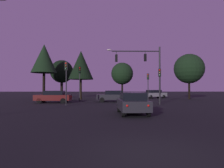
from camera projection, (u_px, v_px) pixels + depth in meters
ground_plane at (114, 100)px, 29.82m from camera, size 168.00×168.00×0.00m
traffic_signal_mast_arm at (145, 64)px, 24.13m from camera, size 6.62×0.42×6.95m
traffic_light_corner_left at (160, 79)px, 21.82m from camera, size 0.35×0.38×4.01m
traffic_light_corner_right at (80, 77)px, 26.97m from camera, size 0.35×0.38×4.80m
traffic_light_median at (66, 75)px, 20.77m from camera, size 0.33×0.37×4.62m
traffic_light_far_side at (148, 81)px, 28.90m from camera, size 0.37×0.39×4.02m
car_nearside_lane at (132, 103)px, 13.75m from camera, size 1.99×4.09×1.52m
car_crossing_left at (113, 96)px, 26.28m from camera, size 4.35×1.79×1.52m
car_crossing_right at (53, 97)px, 24.47m from camera, size 4.43×1.93×1.52m
car_far_lane at (154, 94)px, 36.37m from camera, size 4.85×3.55×1.52m
tree_behind_sign at (189, 69)px, 33.15m from camera, size 5.00×5.00×7.65m
tree_left_far at (62, 72)px, 38.93m from camera, size 4.51×4.51×7.42m
tree_center_horizon at (44, 59)px, 32.91m from camera, size 4.23×4.23×9.25m
tree_right_cluster at (122, 74)px, 38.28m from camera, size 4.28×4.28×6.85m
tree_lot_edge at (81, 65)px, 32.00m from camera, size 4.05×4.05×7.97m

